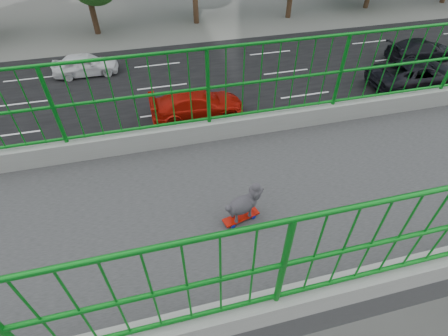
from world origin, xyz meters
name	(u,v)px	position (x,y,z in m)	size (l,w,h in m)	color
road	(168,114)	(-13.00, 0.00, 0.01)	(18.00, 90.00, 0.02)	black
footbridge	(232,278)	(0.00, 0.00, 5.22)	(3.00, 24.00, 7.00)	#2D2D2F
railing	(234,192)	(0.00, 0.00, 7.21)	(3.00, 24.00, 1.42)	gray
skateboard	(241,217)	(0.25, 0.02, 7.04)	(0.24, 0.46, 0.06)	red
poodle	(244,203)	(0.24, 0.04, 7.28)	(0.28, 0.48, 0.41)	#2A282C
car_0	(79,217)	(-6.00, -3.99, 0.74)	(1.75, 4.34, 1.48)	#AF1107
car_2	(416,74)	(-12.40, 14.71, 0.79)	(2.63, 5.70, 1.58)	black
car_3	(420,50)	(-15.60, 17.45, 0.67)	(1.89, 4.65, 1.35)	black
car_4	(85,64)	(-18.80, -4.44, 0.67)	(1.59, 3.94, 1.34)	white
car_6	(71,163)	(-9.20, -4.53, 0.68)	(2.25, 4.87, 1.35)	black
car_7	(198,105)	(-12.40, 1.53, 0.71)	(1.98, 4.87, 1.41)	#AF1107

